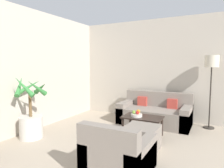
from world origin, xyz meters
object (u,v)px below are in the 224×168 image
at_px(ottoman, 142,138).
at_px(fruit_bowl, 137,115).
at_px(potted_palm, 31,118).
at_px(orange_fruit, 138,111).
at_px(sofa_loveseat, 155,114).
at_px(floor_lamp, 212,67).
at_px(armchair, 119,156).
at_px(apple_red, 137,113).
at_px(apple_green, 134,112).
at_px(coffee_table, 142,120).

bearing_deg(ottoman, fruit_bowl, 118.87).
bearing_deg(potted_palm, orange_fruit, 32.17).
bearing_deg(sofa_loveseat, floor_lamp, 11.57).
bearing_deg(armchair, floor_lamp, 69.38).
bearing_deg(apple_red, armchair, -79.41).
relative_size(potted_palm, apple_red, 18.42).
xyz_separation_m(floor_lamp, apple_red, (-1.30, -1.28, -0.93)).
xyz_separation_m(apple_red, armchair, (0.27, -1.45, -0.26)).
bearing_deg(potted_palm, ottoman, 13.47).
height_order(fruit_bowl, apple_green, apple_green).
height_order(floor_lamp, apple_red, floor_lamp).
distance_m(apple_red, ottoman, 0.70).
relative_size(floor_lamp, armchair, 1.98).
relative_size(fruit_bowl, ottoman, 0.41).
height_order(floor_lamp, orange_fruit, floor_lamp).
relative_size(coffee_table, ottoman, 1.43).
xyz_separation_m(potted_palm, armchair, (2.14, -0.37, -0.16)).
xyz_separation_m(apple_red, ottoman, (0.30, -0.56, -0.29)).
bearing_deg(sofa_loveseat, armchair, -85.48).
height_order(sofa_loveseat, floor_lamp, floor_lamp).
distance_m(coffee_table, orange_fruit, 0.19).
distance_m(floor_lamp, coffee_table, 2.03).
xyz_separation_m(sofa_loveseat, floor_lamp, (1.22, 0.25, 1.17)).
distance_m(coffee_table, apple_green, 0.24).
xyz_separation_m(coffee_table, apple_green, (-0.17, -0.07, 0.16)).
bearing_deg(fruit_bowl, orange_fruit, 80.60).
height_order(potted_palm, apple_green, potted_palm).
xyz_separation_m(floor_lamp, orange_fruit, (-1.31, -1.19, -0.93)).
distance_m(fruit_bowl, ottoman, 0.70).
relative_size(sofa_loveseat, fruit_bowl, 7.39).
xyz_separation_m(floor_lamp, apple_green, (-1.38, -1.28, -0.93)).
xyz_separation_m(sofa_loveseat, armchair, (0.20, -2.48, -0.02)).
distance_m(coffee_table, apple_red, 0.19).
bearing_deg(coffee_table, orange_fruit, 171.51).
bearing_deg(armchair, apple_red, 100.59).
distance_m(apple_green, orange_fruit, 0.11).
relative_size(coffee_table, armchair, 0.94).
height_order(fruit_bowl, armchair, armchair).
xyz_separation_m(fruit_bowl, apple_red, (0.03, -0.02, 0.06)).
relative_size(floor_lamp, apple_red, 24.39).
bearing_deg(fruit_bowl, potted_palm, -149.21).
height_order(potted_palm, ottoman, potted_palm).
xyz_separation_m(coffee_table, armchair, (0.19, -1.52, -0.10)).
bearing_deg(coffee_table, potted_palm, -149.48).
relative_size(potted_palm, fruit_bowl, 5.48).
distance_m(coffee_table, ottoman, 0.68).
xyz_separation_m(sofa_loveseat, orange_fruit, (-0.09, -0.94, 0.24)).
bearing_deg(floor_lamp, potted_palm, -143.31).
distance_m(floor_lamp, orange_fruit, 2.00).
bearing_deg(potted_palm, sofa_loveseat, 47.34).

